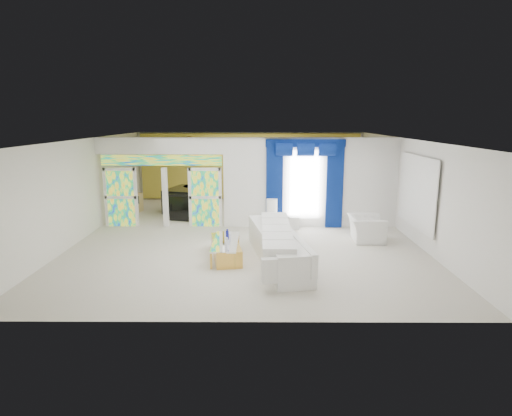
{
  "coord_description": "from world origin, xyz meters",
  "views": [
    {
      "loc": [
        0.37,
        -13.14,
        3.63
      ],
      "look_at": [
        0.3,
        -1.2,
        1.1
      ],
      "focal_mm": 29.99,
      "sensor_mm": 36.0,
      "label": 1
    }
  ],
  "objects_px": {
    "white_sofa": "(277,247)",
    "coffee_table": "(226,249)",
    "armchair": "(366,229)",
    "console_table": "(281,222)",
    "grand_piano": "(188,199)"
  },
  "relations": [
    {
      "from": "coffee_table",
      "to": "console_table",
      "type": "distance_m",
      "value": 3.47
    },
    {
      "from": "white_sofa",
      "to": "coffee_table",
      "type": "height_order",
      "value": "white_sofa"
    },
    {
      "from": "armchair",
      "to": "console_table",
      "type": "bearing_deg",
      "value": 61.8
    },
    {
      "from": "console_table",
      "to": "armchair",
      "type": "xyz_separation_m",
      "value": [
        2.49,
        -1.48,
        0.16
      ]
    },
    {
      "from": "coffee_table",
      "to": "armchair",
      "type": "height_order",
      "value": "armchair"
    },
    {
      "from": "white_sofa",
      "to": "grand_piano",
      "type": "distance_m",
      "value": 6.94
    },
    {
      "from": "coffee_table",
      "to": "armchair",
      "type": "bearing_deg",
      "value": 21.28
    },
    {
      "from": "white_sofa",
      "to": "coffee_table",
      "type": "xyz_separation_m",
      "value": [
        -1.35,
        0.3,
        -0.17
      ]
    },
    {
      "from": "coffee_table",
      "to": "grand_piano",
      "type": "distance_m",
      "value": 6.13
    },
    {
      "from": "coffee_table",
      "to": "armchair",
      "type": "xyz_separation_m",
      "value": [
        4.1,
        1.6,
        0.15
      ]
    },
    {
      "from": "white_sofa",
      "to": "coffee_table",
      "type": "distance_m",
      "value": 1.39
    },
    {
      "from": "armchair",
      "to": "grand_piano",
      "type": "xyz_separation_m",
      "value": [
        -6.04,
        4.21,
        0.09
      ]
    },
    {
      "from": "grand_piano",
      "to": "console_table",
      "type": "bearing_deg",
      "value": -21.87
    },
    {
      "from": "white_sofa",
      "to": "armchair",
      "type": "distance_m",
      "value": 3.34
    },
    {
      "from": "white_sofa",
      "to": "coffee_table",
      "type": "bearing_deg",
      "value": 157.53
    }
  ]
}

